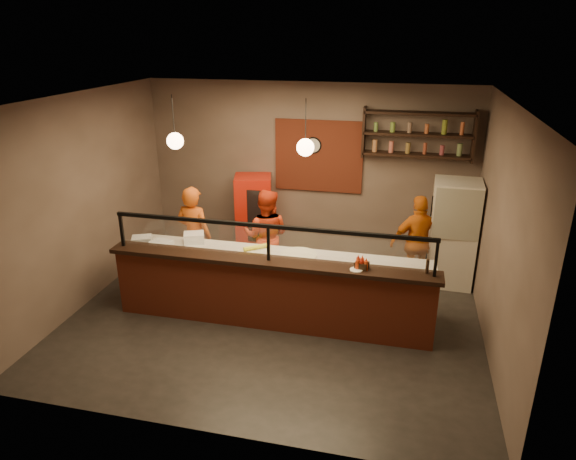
% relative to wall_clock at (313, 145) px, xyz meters
% --- Properties ---
extents(floor, '(6.00, 6.00, 0.00)m').
position_rel_wall_clock_xyz_m(floor, '(-0.10, -2.46, -2.10)').
color(floor, black).
rests_on(floor, ground).
extents(ceiling, '(6.00, 6.00, 0.00)m').
position_rel_wall_clock_xyz_m(ceiling, '(-0.10, -2.46, 1.10)').
color(ceiling, '#37312A').
rests_on(ceiling, wall_back).
extents(wall_back, '(6.00, 0.00, 6.00)m').
position_rel_wall_clock_xyz_m(wall_back, '(-0.10, 0.04, -0.50)').
color(wall_back, '#756055').
rests_on(wall_back, floor).
extents(wall_left, '(0.00, 5.00, 5.00)m').
position_rel_wall_clock_xyz_m(wall_left, '(-3.10, -2.46, -0.50)').
color(wall_left, '#756055').
rests_on(wall_left, floor).
extents(wall_right, '(0.00, 5.00, 5.00)m').
position_rel_wall_clock_xyz_m(wall_right, '(2.90, -2.46, -0.50)').
color(wall_right, '#756055').
rests_on(wall_right, floor).
extents(wall_front, '(6.00, 0.00, 6.00)m').
position_rel_wall_clock_xyz_m(wall_front, '(-0.10, -4.96, -0.50)').
color(wall_front, '#756055').
rests_on(wall_front, floor).
extents(brick_patch, '(1.60, 0.04, 1.30)m').
position_rel_wall_clock_xyz_m(brick_patch, '(0.10, 0.01, -0.20)').
color(brick_patch, '#973820').
rests_on(brick_patch, wall_back).
extents(service_counter, '(4.60, 0.25, 1.00)m').
position_rel_wall_clock_xyz_m(service_counter, '(-0.10, -2.76, -1.60)').
color(service_counter, '#973820').
rests_on(service_counter, floor).
extents(counter_ledge, '(4.70, 0.37, 0.06)m').
position_rel_wall_clock_xyz_m(counter_ledge, '(-0.10, -2.76, -1.07)').
color(counter_ledge, black).
rests_on(counter_ledge, service_counter).
extents(worktop_cabinet, '(4.60, 0.75, 0.85)m').
position_rel_wall_clock_xyz_m(worktop_cabinet, '(-0.10, -2.26, -1.68)').
color(worktop_cabinet, gray).
rests_on(worktop_cabinet, floor).
extents(worktop, '(4.60, 0.75, 0.05)m').
position_rel_wall_clock_xyz_m(worktop, '(-0.10, -2.26, -1.23)').
color(worktop, silver).
rests_on(worktop, worktop_cabinet).
extents(sneeze_guard, '(4.50, 0.05, 0.52)m').
position_rel_wall_clock_xyz_m(sneeze_guard, '(-0.10, -2.76, -0.73)').
color(sneeze_guard, white).
rests_on(sneeze_guard, counter_ledge).
extents(wall_shelving, '(1.84, 0.28, 0.85)m').
position_rel_wall_clock_xyz_m(wall_shelving, '(1.80, -0.14, 0.30)').
color(wall_shelving, black).
rests_on(wall_shelving, wall_back).
extents(wall_clock, '(0.30, 0.04, 0.30)m').
position_rel_wall_clock_xyz_m(wall_clock, '(0.00, 0.00, 0.00)').
color(wall_clock, black).
rests_on(wall_clock, wall_back).
extents(pendant_left, '(0.24, 0.24, 0.77)m').
position_rel_wall_clock_xyz_m(pendant_left, '(-1.60, -2.26, 0.45)').
color(pendant_left, black).
rests_on(pendant_left, ceiling).
extents(pendant_right, '(0.24, 0.24, 0.77)m').
position_rel_wall_clock_xyz_m(pendant_right, '(0.30, -2.26, 0.45)').
color(pendant_right, black).
rests_on(pendant_right, ceiling).
extents(cook_left, '(0.67, 0.49, 1.69)m').
position_rel_wall_clock_xyz_m(cook_left, '(-1.68, -1.67, -1.25)').
color(cook_left, '#C44E12').
rests_on(cook_left, floor).
extents(cook_mid, '(0.80, 0.63, 1.62)m').
position_rel_wall_clock_xyz_m(cook_mid, '(-0.53, -1.32, -1.29)').
color(cook_mid, red).
rests_on(cook_mid, floor).
extents(cook_right, '(1.01, 0.66, 1.59)m').
position_rel_wall_clock_xyz_m(cook_right, '(1.95, -0.99, -1.31)').
color(cook_right, orange).
rests_on(cook_right, floor).
extents(fridge, '(0.77, 0.72, 1.79)m').
position_rel_wall_clock_xyz_m(fridge, '(2.50, -0.70, -1.21)').
color(fridge, beige).
rests_on(fridge, floor).
extents(red_cooler, '(0.79, 0.75, 1.54)m').
position_rel_wall_clock_xyz_m(red_cooler, '(-1.06, -0.31, -1.33)').
color(red_cooler, '#B71A0C').
rests_on(red_cooler, floor).
extents(pizza_dough, '(0.70, 0.70, 0.01)m').
position_rel_wall_clock_xyz_m(pizza_dough, '(0.20, -2.15, -1.19)').
color(pizza_dough, beige).
rests_on(pizza_dough, worktop).
extents(prep_tub_a, '(0.36, 0.33, 0.15)m').
position_rel_wall_clock_xyz_m(prep_tub_a, '(-2.25, -2.35, -1.13)').
color(prep_tub_a, silver).
rests_on(prep_tub_a, worktop).
extents(prep_tub_b, '(0.38, 0.35, 0.16)m').
position_rel_wall_clock_xyz_m(prep_tub_b, '(-1.51, -2.05, -1.12)').
color(prep_tub_b, white).
rests_on(prep_tub_b, worktop).
extents(prep_tub_c, '(0.36, 0.31, 0.15)m').
position_rel_wall_clock_xyz_m(prep_tub_c, '(-1.87, -2.47, -1.12)').
color(prep_tub_c, white).
rests_on(prep_tub_c, worktop).
extents(rolling_pin, '(0.36, 0.30, 0.07)m').
position_rel_wall_clock_xyz_m(rolling_pin, '(-0.48, -2.09, -1.17)').
color(rolling_pin, yellow).
rests_on(rolling_pin, worktop).
extents(condiment_caddy, '(0.20, 0.17, 0.09)m').
position_rel_wall_clock_xyz_m(condiment_caddy, '(1.18, -2.74, -0.99)').
color(condiment_caddy, black).
rests_on(condiment_caddy, counter_ledge).
extents(pepper_mill, '(0.06, 0.06, 0.20)m').
position_rel_wall_clock_xyz_m(pepper_mill, '(2.03, -2.69, -0.94)').
color(pepper_mill, black).
rests_on(pepper_mill, counter_ledge).
extents(small_plate, '(0.20, 0.20, 0.01)m').
position_rel_wall_clock_xyz_m(small_plate, '(1.12, -2.81, -1.03)').
color(small_plate, silver).
rests_on(small_plate, counter_ledge).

